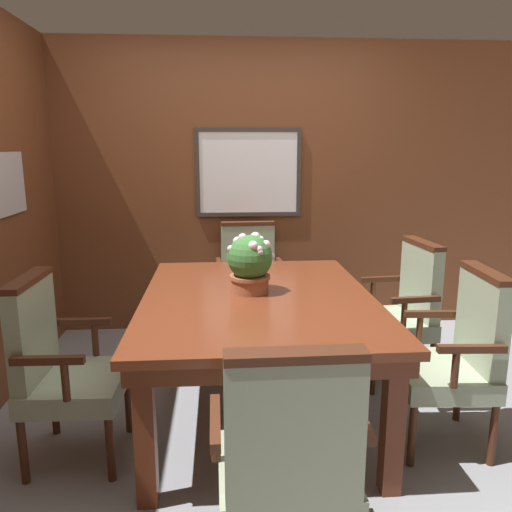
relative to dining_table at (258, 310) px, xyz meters
name	(u,v)px	position (x,y,z in m)	size (l,w,h in m)	color
ground_plane	(257,422)	(-0.01, -0.13, -0.65)	(14.00, 14.00, 0.00)	gray
wall_back	(243,189)	(-0.01, 1.53, 0.58)	(7.20, 0.08, 2.45)	brown
dining_table	(258,310)	(0.00, 0.00, 0.00)	(1.32, 1.74, 0.74)	maroon
chair_right_far	(403,307)	(1.02, 0.40, -0.14)	(0.51, 0.57, 0.97)	#472314
chair_head_near	(288,459)	(0.01, -1.23, -0.14)	(0.55, 0.48, 0.97)	#472314
chair_head_far	(249,277)	(0.02, 1.27, -0.14)	(0.55, 0.49, 0.97)	#472314
chair_right_near	(456,353)	(1.02, -0.39, -0.14)	(0.50, 0.56, 0.97)	#472314
chair_left_near	(59,364)	(-1.03, -0.37, -0.14)	(0.48, 0.55, 0.97)	#472314
potted_plant	(250,263)	(-0.04, 0.07, 0.27)	(0.28, 0.27, 0.35)	#9E5638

